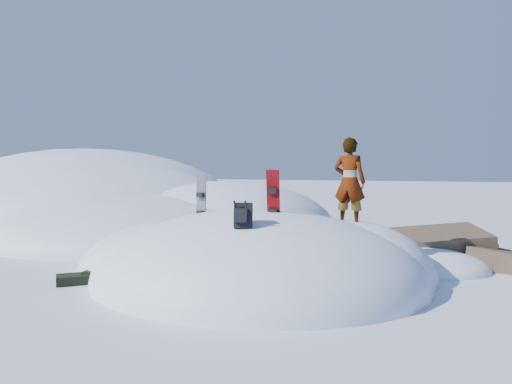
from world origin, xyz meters
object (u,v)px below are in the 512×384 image
(snowboard_dark, at_px, (201,206))
(backpack, at_px, (243,216))
(snowboard_red, at_px, (273,204))
(person, at_px, (350,182))

(snowboard_dark, bearing_deg, backpack, -33.92)
(backpack, bearing_deg, snowboard_red, 65.96)
(snowboard_dark, height_order, person, person)
(snowboard_dark, relative_size, person, 0.72)
(snowboard_dark, bearing_deg, snowboard_red, -1.45)
(snowboard_red, xyz_separation_m, snowboard_dark, (-1.79, 0.48, -0.13))
(backpack, relative_size, person, 0.29)
(snowboard_red, relative_size, person, 0.75)
(snowboard_red, relative_size, backpack, 2.63)
(snowboard_red, xyz_separation_m, backpack, (-0.22, -1.23, -0.12))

